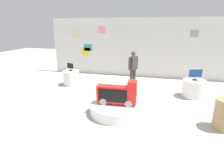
{
  "coord_description": "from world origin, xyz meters",
  "views": [
    {
      "loc": [
        0.75,
        -4.68,
        2.56
      ],
      "look_at": [
        -0.69,
        0.96,
        0.75
      ],
      "focal_mm": 29.94,
      "sensor_mm": 36.0,
      "label": 1
    }
  ],
  "objects_px": {
    "shopper_browsing_near_truck": "(133,67)",
    "display_pedestal_center_rear": "(71,78)",
    "tv_on_center_rear": "(70,66)",
    "novelty_firetruck_tv": "(117,94)",
    "display_pedestal_left_rear": "(194,89)",
    "main_display_pedestal": "(117,109)",
    "tv_on_left_rear": "(196,74)"
  },
  "relations": [
    {
      "from": "shopper_browsing_near_truck",
      "to": "display_pedestal_center_rear",
      "type": "bearing_deg",
      "value": -176.95
    },
    {
      "from": "tv_on_left_rear",
      "to": "tv_on_center_rear",
      "type": "height_order",
      "value": "tv_on_left_rear"
    },
    {
      "from": "tv_on_center_rear",
      "to": "shopper_browsing_near_truck",
      "type": "bearing_deg",
      "value": 3.13
    },
    {
      "from": "novelty_firetruck_tv",
      "to": "tv_on_center_rear",
      "type": "relative_size",
      "value": 2.98
    },
    {
      "from": "main_display_pedestal",
      "to": "tv_on_left_rear",
      "type": "height_order",
      "value": "tv_on_left_rear"
    },
    {
      "from": "display_pedestal_left_rear",
      "to": "tv_on_left_rear",
      "type": "relative_size",
      "value": 1.54
    },
    {
      "from": "main_display_pedestal",
      "to": "tv_on_left_rear",
      "type": "xyz_separation_m",
      "value": [
        2.47,
        2.08,
        0.74
      ]
    },
    {
      "from": "novelty_firetruck_tv",
      "to": "display_pedestal_left_rear",
      "type": "distance_m",
      "value": 3.23
    },
    {
      "from": "display_pedestal_center_rear",
      "to": "tv_on_center_rear",
      "type": "distance_m",
      "value": 0.52
    },
    {
      "from": "novelty_firetruck_tv",
      "to": "tv_on_center_rear",
      "type": "height_order",
      "value": "novelty_firetruck_tv"
    },
    {
      "from": "display_pedestal_center_rear",
      "to": "novelty_firetruck_tv",
      "type": "bearing_deg",
      "value": -41.28
    },
    {
      "from": "tv_on_center_rear",
      "to": "display_pedestal_center_rear",
      "type": "bearing_deg",
      "value": 108.36
    },
    {
      "from": "main_display_pedestal",
      "to": "display_pedestal_center_rear",
      "type": "distance_m",
      "value": 3.53
    },
    {
      "from": "tv_on_left_rear",
      "to": "tv_on_center_rear",
      "type": "distance_m",
      "value": 5.12
    },
    {
      "from": "tv_on_center_rear",
      "to": "shopper_browsing_near_truck",
      "type": "height_order",
      "value": "shopper_browsing_near_truck"
    },
    {
      "from": "novelty_firetruck_tv",
      "to": "tv_on_left_rear",
      "type": "bearing_deg",
      "value": 40.39
    },
    {
      "from": "display_pedestal_center_rear",
      "to": "tv_on_center_rear",
      "type": "relative_size",
      "value": 1.77
    },
    {
      "from": "main_display_pedestal",
      "to": "display_pedestal_left_rear",
      "type": "distance_m",
      "value": 3.24
    },
    {
      "from": "display_pedestal_center_rear",
      "to": "shopper_browsing_near_truck",
      "type": "distance_m",
      "value": 2.83
    },
    {
      "from": "tv_on_center_rear",
      "to": "tv_on_left_rear",
      "type": "bearing_deg",
      "value": -2.82
    },
    {
      "from": "tv_on_center_rear",
      "to": "shopper_browsing_near_truck",
      "type": "distance_m",
      "value": 2.77
    },
    {
      "from": "display_pedestal_left_rear",
      "to": "tv_on_left_rear",
      "type": "height_order",
      "value": "tv_on_left_rear"
    },
    {
      "from": "novelty_firetruck_tv",
      "to": "display_pedestal_center_rear",
      "type": "height_order",
      "value": "novelty_firetruck_tv"
    },
    {
      "from": "main_display_pedestal",
      "to": "tv_on_left_rear",
      "type": "bearing_deg",
      "value": 40.03
    },
    {
      "from": "shopper_browsing_near_truck",
      "to": "tv_on_left_rear",
      "type": "bearing_deg",
      "value": -9.71
    },
    {
      "from": "display_pedestal_center_rear",
      "to": "tv_on_left_rear",
      "type": "bearing_deg",
      "value": -2.86
    },
    {
      "from": "tv_on_left_rear",
      "to": "shopper_browsing_near_truck",
      "type": "relative_size",
      "value": 0.33
    },
    {
      "from": "main_display_pedestal",
      "to": "novelty_firetruck_tv",
      "type": "distance_m",
      "value": 0.47
    },
    {
      "from": "main_display_pedestal",
      "to": "display_pedestal_center_rear",
      "type": "bearing_deg",
      "value": 138.54
    },
    {
      "from": "main_display_pedestal",
      "to": "tv_on_left_rear",
      "type": "relative_size",
      "value": 3.05
    },
    {
      "from": "novelty_firetruck_tv",
      "to": "display_pedestal_left_rear",
      "type": "xyz_separation_m",
      "value": [
        2.45,
        2.09,
        -0.3
      ]
    },
    {
      "from": "tv_on_left_rear",
      "to": "tv_on_center_rear",
      "type": "relative_size",
      "value": 1.33
    }
  ]
}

